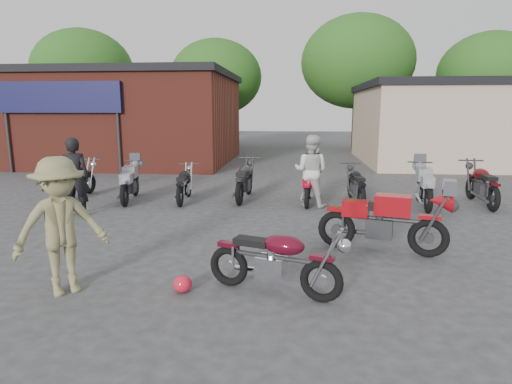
# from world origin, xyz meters

# --- Properties ---
(ground) EXTENTS (90.00, 90.00, 0.00)m
(ground) POSITION_xyz_m (0.00, 0.00, 0.00)
(ground) COLOR #353538
(brick_building) EXTENTS (12.00, 8.00, 4.00)m
(brick_building) POSITION_xyz_m (-9.00, 14.00, 2.00)
(brick_building) COLOR maroon
(brick_building) RESTS_ON ground
(stucco_building) EXTENTS (10.00, 8.00, 3.50)m
(stucco_building) POSITION_xyz_m (8.50, 15.00, 1.75)
(stucco_building) COLOR tan
(stucco_building) RESTS_ON ground
(tree_0) EXTENTS (6.56, 6.56, 8.20)m
(tree_0) POSITION_xyz_m (-14.00, 22.00, 4.10)
(tree_0) COLOR #224813
(tree_0) RESTS_ON ground
(tree_1) EXTENTS (5.92, 5.92, 7.40)m
(tree_1) POSITION_xyz_m (-5.00, 22.00, 3.70)
(tree_1) COLOR #224813
(tree_1) RESTS_ON ground
(tree_2) EXTENTS (7.04, 7.04, 8.80)m
(tree_2) POSITION_xyz_m (4.00, 22.00, 4.40)
(tree_2) COLOR #224813
(tree_2) RESTS_ON ground
(tree_3) EXTENTS (6.08, 6.08, 7.60)m
(tree_3) POSITION_xyz_m (12.00, 22.00, 3.80)
(tree_3) COLOR #224813
(tree_3) RESTS_ON ground
(vintage_motorcycle) EXTENTS (1.99, 1.18, 1.10)m
(vintage_motorcycle) POSITION_xyz_m (-0.04, -0.81, 0.55)
(vintage_motorcycle) COLOR #510A19
(vintage_motorcycle) RESTS_ON ground
(sportbike) EXTENTS (2.30, 1.29, 1.27)m
(sportbike) POSITION_xyz_m (1.80, 1.14, 0.63)
(sportbike) COLOR #AA0E16
(sportbike) RESTS_ON ground
(helmet) EXTENTS (0.34, 0.34, 0.25)m
(helmet) POSITION_xyz_m (-1.34, -0.87, 0.12)
(helmet) COLOR red
(helmet) RESTS_ON ground
(person_dark) EXTENTS (0.79, 0.63, 1.89)m
(person_dark) POSITION_xyz_m (-5.04, 3.25, 0.95)
(person_dark) COLOR black
(person_dark) RESTS_ON ground
(person_light) EXTENTS (1.10, 0.97, 1.89)m
(person_light) POSITION_xyz_m (0.62, 4.82, 0.94)
(person_light) COLOR silver
(person_light) RESTS_ON ground
(person_tan) EXTENTS (1.39, 1.36, 1.91)m
(person_tan) POSITION_xyz_m (-2.97, -1.02, 0.96)
(person_tan) COLOR olive
(person_tan) RESTS_ON ground
(row_bike_0) EXTENTS (0.88, 2.05, 1.15)m
(row_bike_0) POSITION_xyz_m (-6.11, 5.23, 0.58)
(row_bike_0) COLOR black
(row_bike_0) RESTS_ON ground
(row_bike_1) EXTENTS (1.00, 2.09, 1.17)m
(row_bike_1) POSITION_xyz_m (-4.38, 5.01, 0.58)
(row_bike_1) COLOR #999BA7
(row_bike_1) RESTS_ON ground
(row_bike_2) EXTENTS (0.76, 1.89, 1.07)m
(row_bike_2) POSITION_xyz_m (-2.85, 5.07, 0.54)
(row_bike_2) COLOR black
(row_bike_2) RESTS_ON ground
(row_bike_3) EXTENTS (0.81, 2.15, 1.23)m
(row_bike_3) POSITION_xyz_m (-1.21, 5.49, 0.61)
(row_bike_3) COLOR #242426
(row_bike_3) RESTS_ON ground
(row_bike_4) EXTENTS (0.75, 1.87, 1.06)m
(row_bike_4) POSITION_xyz_m (0.58, 5.18, 0.53)
(row_bike_4) COLOR #A80E24
(row_bike_4) RESTS_ON ground
(row_bike_5) EXTENTS (0.76, 1.95, 1.11)m
(row_bike_5) POSITION_xyz_m (1.88, 5.37, 0.55)
(row_bike_5) COLOR black
(row_bike_5) RESTS_ON ground
(row_bike_6) EXTENTS (0.94, 2.15, 1.20)m
(row_bike_6) POSITION_xyz_m (3.60, 5.04, 0.60)
(row_bike_6) COLOR #9397A0
(row_bike_6) RESTS_ON ground
(row_bike_7) EXTENTS (0.79, 2.15, 1.23)m
(row_bike_7) POSITION_xyz_m (5.19, 5.37, 0.62)
(row_bike_7) COLOR #500A0E
(row_bike_7) RESTS_ON ground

